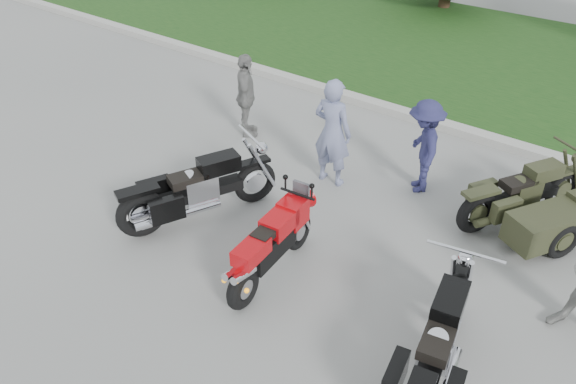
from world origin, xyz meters
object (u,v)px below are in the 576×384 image
Objects in this scene: cruiser_right at (436,353)px; person_stripe at (332,132)px; cruiser_sidecar at (537,212)px; person_back at (246,96)px; person_denim at (423,147)px; sportbike_red at (271,245)px; cruiser_left at (194,192)px.

cruiser_right is 1.36× the size of person_stripe.
cruiser_sidecar is at bearing -172.70° from person_stripe.
person_back is (-5.41, -0.15, 0.39)m from cruiser_sidecar.
person_stripe is (-3.20, -0.56, 0.50)m from cruiser_sidecar.
person_back is at bearing -13.14° from person_stripe.
person_denim is 0.98× the size of person_back.
person_stripe is 1.14× the size of person_back.
sportbike_red is at bearing 162.25° from cruiser_right.
person_stripe reaches higher than cruiser_left.
cruiser_left is 1.50× the size of person_back.
cruiser_sidecar is at bearing 44.88° from sportbike_red.
cruiser_right is 3.32m from cruiser_sidecar.
sportbike_red reaches higher than cruiser_sidecar.
person_back is (-5.38, 3.17, 0.31)m from cruiser_right.
person_stripe is 1.17× the size of person_denim.
cruiser_left reaches higher than cruiser_sidecar.
cruiser_right is at bearing 136.30° from person_stripe.
cruiser_left is (-1.72, 0.29, -0.03)m from sportbike_red.
person_stripe is at bearing 88.62° from cruiser_left.
cruiser_right is (2.46, -0.29, -0.04)m from sportbike_red.
cruiser_sidecar is (4.21, 2.74, -0.09)m from cruiser_left.
cruiser_left is 2.44m from person_stripe.
cruiser_sidecar is at bearing 51.31° from person_denim.
person_stripe reaches higher than cruiser_right.
cruiser_left is 1.31× the size of person_stripe.
person_back reaches higher than cruiser_left.
person_denim is (-1.89, 3.45, 0.29)m from cruiser_right.
person_back reaches higher than cruiser_right.
cruiser_right is 6.26m from person_back.
cruiser_left is 2.87m from person_back.
cruiser_left is 1.53× the size of person_denim.
cruiser_sidecar is 1.35× the size of person_back.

